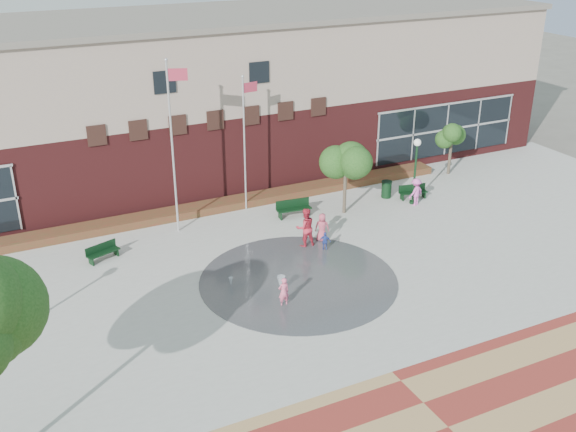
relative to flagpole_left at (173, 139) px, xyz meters
name	(u,v)px	position (x,y,z in m)	size (l,w,h in m)	color
ground	(333,315)	(3.01, -9.97, -4.69)	(120.00, 120.00, 0.00)	#666056
plaza_concrete	(288,270)	(3.01, -5.97, -4.68)	(46.00, 18.00, 0.01)	#A8A8A0
paver_band	(448,427)	(3.01, -16.97, -4.68)	(46.00, 6.00, 0.01)	maroon
splash_pad	(298,280)	(3.01, -6.97, -4.68)	(8.40, 8.40, 0.01)	#383A3D
library_building	(184,97)	(3.01, 7.51, -0.04)	(44.40, 10.40, 9.20)	#591D1E
flower_bed	(225,208)	(3.01, 1.63, -4.69)	(26.00, 1.20, 0.40)	maroon
flagpole_left	(173,139)	(0.00, 0.00, 0.00)	(0.94, 0.39, 8.42)	silver
flagpole_right	(245,137)	(4.03, 1.03, -0.72)	(0.87, 0.17, 7.09)	silver
lamp_right	(416,164)	(12.32, -2.21, -2.44)	(0.38, 0.38, 3.62)	black
bench_left	(103,255)	(-3.99, -1.47, -4.44)	(1.58, 0.92, 0.77)	black
bench_mid	(294,212)	(5.80, -0.97, -4.39)	(1.85, 0.69, 0.91)	black
bench_right	(413,195)	(12.71, -1.66, -4.43)	(1.62, 0.72, 0.79)	black
trash_can	(386,189)	(11.51, -0.87, -4.20)	(0.58, 0.58, 0.95)	black
tree_mid	(346,157)	(8.38, -1.65, -1.61)	(2.50, 2.50, 4.22)	#40352A
tree_small_right	(452,135)	(16.93, 0.60, -2.29)	(1.92, 1.92, 3.29)	#40352A
water_jet_a	(281,292)	(1.96, -7.48, -4.69)	(0.35, 0.35, 0.67)	white
water_jet_b	(231,286)	(0.27, -6.16, -4.69)	(0.17, 0.17, 0.39)	white
child_splash	(284,292)	(1.59, -8.48, -4.07)	(0.45, 0.30, 1.23)	#F16287
adult_red	(305,228)	(4.79, -4.18, -3.74)	(0.92, 0.72, 1.90)	#C42A3D
adult_pink	(322,227)	(5.76, -4.04, -3.99)	(0.68, 0.44, 1.39)	#CD4C63
child_blue	(325,241)	(5.41, -4.98, -4.23)	(0.53, 0.22, 0.91)	#314BA9
person_bench	(416,192)	(12.31, -2.43, -3.93)	(0.97, 0.56, 1.51)	#E15FBE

